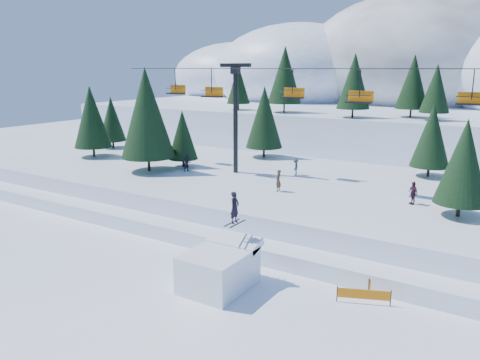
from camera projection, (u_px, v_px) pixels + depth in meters
The scene contains 10 objects.
ground at pixel (199, 293), 26.40m from camera, with size 160.00×160.00×0.00m, color white.
mid_shelf at pixel (322, 198), 40.95m from camera, with size 70.00×22.00×2.50m, color white.
berm at pixel (267, 240), 32.87m from camera, with size 70.00×6.00×1.10m, color white.
mountain_ridge at pixel (412, 83), 87.30m from camera, with size 119.00×60.00×26.46m.
jump_kicker at pixel (220, 267), 26.81m from camera, with size 3.27×4.46×5.39m.
chairlift at pixel (343, 106), 38.38m from camera, with size 46.00×3.21×10.28m.
conifer_stand at pixel (317, 131), 40.99m from camera, with size 62.99×17.11×9.97m.
distant_skiers at pixel (337, 178), 39.32m from camera, with size 27.50×7.17×1.87m.
banner_near at pixel (364, 294), 25.05m from camera, with size 2.66×1.10×0.90m.
banner_far at pixel (395, 288), 25.78m from camera, with size 2.78×0.72×0.90m.
Camera 1 is at (14.76, -19.29, 12.37)m, focal length 35.00 mm.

